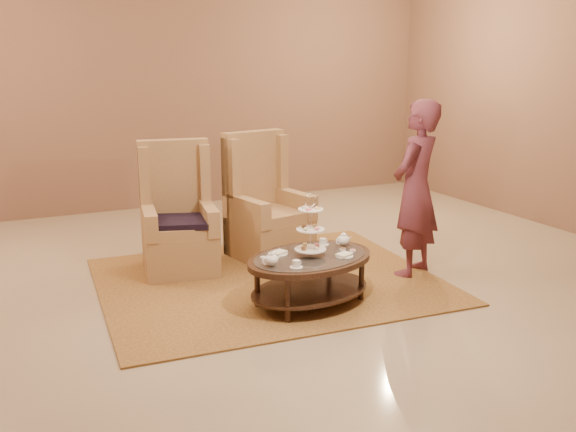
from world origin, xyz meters
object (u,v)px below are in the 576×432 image
tea_table (310,265)px  armchair_right (264,216)px  person (416,189)px  armchair_left (178,227)px

tea_table → armchair_right: bearing=69.9°
tea_table → person: person is taller
tea_table → armchair_left: armchair_left is taller
armchair_left → armchair_right: bearing=12.6°
armchair_left → armchair_right: 0.95m
armchair_right → person: person is taller
armchair_left → tea_table: bearing=-52.3°
tea_table → armchair_left: 1.57m
armchair_left → person: person is taller
tea_table → armchair_right: armchair_right is taller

